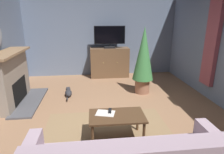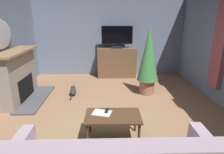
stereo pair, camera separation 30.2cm
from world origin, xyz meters
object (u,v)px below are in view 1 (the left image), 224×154
fireplace (11,80)px  television (110,36)px  potted_plant_small_fern_corner (143,58)px  folded_newspaper (105,113)px  cat (68,92)px  tv_remote (110,111)px  tv_cabinet (110,63)px  coffee_table (117,118)px

fireplace → television: television is taller
television → potted_plant_small_fern_corner: size_ratio=0.57×
potted_plant_small_fern_corner → folded_newspaper: bearing=-121.0°
folded_newspaper → cat: size_ratio=0.45×
fireplace → tv_remote: 2.62m
folded_newspaper → fireplace: bearing=157.5°
tv_cabinet → television: 0.89m
coffee_table → tv_cabinet: bearing=86.0°
television → cat: television is taller
tv_remote → potted_plant_small_fern_corner: potted_plant_small_fern_corner is taller
folded_newspaper → potted_plant_small_fern_corner: potted_plant_small_fern_corner is taller
fireplace → folded_newspaper: bearing=-38.2°
coffee_table → cat: coffee_table is taller
fireplace → television: 3.16m
television → cat: 2.34m
coffee_table → potted_plant_small_fern_corner: bearing=64.1°
coffee_table → folded_newspaper: bearing=155.3°
fireplace → potted_plant_small_fern_corner: (3.18, 0.31, 0.38)m
tv_cabinet → cat: tv_cabinet is taller
television → potted_plant_small_fern_corner: 1.72m
tv_cabinet → cat: size_ratio=1.91×
fireplace → potted_plant_small_fern_corner: size_ratio=0.95×
television → potted_plant_small_fern_corner: potted_plant_small_fern_corner is taller
fireplace → tv_cabinet: fireplace is taller
tv_cabinet → cat: 2.04m
potted_plant_small_fern_corner → television: bearing=115.5°
potted_plant_small_fern_corner → tv_remote: bearing=-120.0°
television → fireplace: bearing=-143.6°
coffee_table → potted_plant_small_fern_corner: (0.97, 1.99, 0.57)m
fireplace → coffee_table: bearing=-37.2°
tv_remote → folded_newspaper: bearing=134.6°
fireplace → coffee_table: (2.22, -1.68, -0.19)m
television → folded_newspaper: (-0.43, -3.42, -0.91)m
folded_newspaper → cat: bearing=128.8°
folded_newspaper → potted_plant_small_fern_corner: bearing=74.6°
coffee_table → cat: bearing=116.5°
television → folded_newspaper: size_ratio=3.33×
fireplace → folded_newspaper: fireplace is taller
tv_cabinet → folded_newspaper: 3.50m
tv_cabinet → coffee_table: 3.57m
television → tv_remote: television is taller
fireplace → potted_plant_small_fern_corner: potted_plant_small_fern_corner is taller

